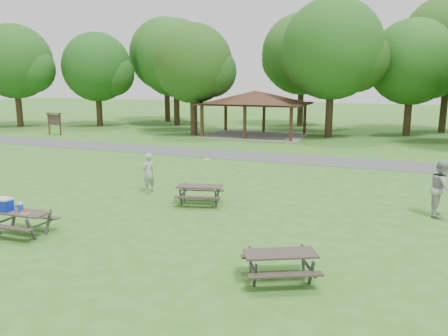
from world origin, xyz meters
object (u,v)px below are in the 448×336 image
Objects in this scene: picnic_table_near at (16,213)px; picnic_table_middle at (200,190)px; frisbee_thrower at (148,173)px; frisbee_catcher at (442,189)px.

picnic_table_middle is at bearing 52.73° from picnic_table_near.
picnic_table_middle is 1.22× the size of frisbee_thrower.
frisbee_catcher is (8.35, 1.69, 0.43)m from picnic_table_middle.
frisbee_catcher reaches higher than picnic_table_near.
frisbee_thrower reaches higher than picnic_table_middle.
picnic_table_near is 1.09× the size of frisbee_thrower.
frisbee_catcher is (12.18, 6.73, 0.29)m from picnic_table_near.
picnic_table_near is 0.89× the size of picnic_table_middle.
frisbee_thrower is at bearing 97.79° from frisbee_catcher.
picnic_table_middle is at bearing 89.17° from frisbee_thrower.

